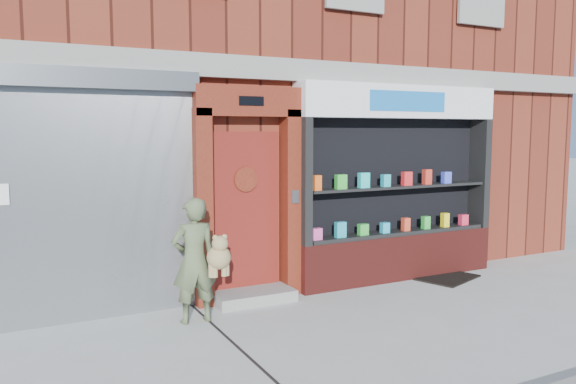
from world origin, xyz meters
TOP-DOWN VIEW (x-y plane):
  - ground at (0.00, 0.00)m, footprint 80.00×80.00m
  - building at (-0.00, 5.99)m, footprint 12.00×8.16m
  - shutter_bay at (-3.00, 1.93)m, footprint 3.10×0.30m
  - red_door_bay at (-0.75, 1.86)m, footprint 1.52×0.58m
  - pharmacy_bay at (1.75, 1.81)m, footprint 3.50×0.41m
  - woman at (-1.68, 1.25)m, footprint 0.67×0.50m
  - doormat at (2.46, 1.42)m, footprint 1.12×0.94m

SIDE VIEW (x-z plane):
  - ground at x=0.00m, z-range 0.00..0.00m
  - doormat at x=2.46m, z-range 0.00..0.02m
  - woman at x=-1.68m, z-range 0.01..1.53m
  - pharmacy_bay at x=1.75m, z-range -0.13..2.87m
  - red_door_bay at x=-0.75m, z-range 0.01..2.91m
  - shutter_bay at x=-3.00m, z-range 0.20..3.24m
  - building at x=0.00m, z-range 0.00..8.00m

